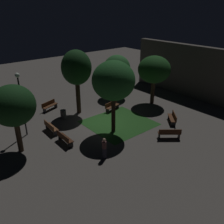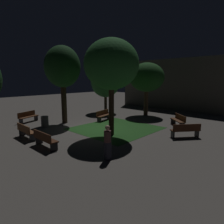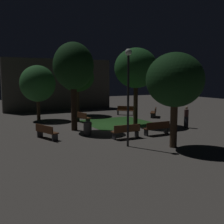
% 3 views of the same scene
% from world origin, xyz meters
% --- Properties ---
extents(ground_plane, '(60.00, 60.00, 0.00)m').
position_xyz_m(ground_plane, '(0.00, 0.00, 0.00)').
color(ground_plane, '#56514C').
extents(grass_lawn, '(5.35, 5.55, 0.01)m').
position_xyz_m(grass_lawn, '(1.21, 0.82, 0.01)').
color(grass_lawn, '#23511E').
rests_on(grass_lawn, ground).
extents(bench_near_trees, '(1.81, 0.52, 0.88)m').
position_xyz_m(bench_near_trees, '(-1.17, -4.72, 0.48)').
color(bench_near_trees, brown).
rests_on(bench_near_trees, ground).
extents(bench_lawn_edge, '(1.80, 0.49, 0.88)m').
position_xyz_m(bench_lawn_edge, '(1.16, -4.72, 0.48)').
color(bench_lawn_edge, '#422314').
rests_on(bench_lawn_edge, ground).
extents(bench_by_lamp, '(0.84, 1.86, 0.88)m').
position_xyz_m(bench_by_lamp, '(-1.44, 2.17, 0.48)').
color(bench_by_lamp, '#512D19').
rests_on(bench_by_lamp, ground).
extents(bench_back_row, '(1.06, 1.86, 0.88)m').
position_xyz_m(bench_back_row, '(-5.60, -2.66, 0.48)').
color(bench_back_row, '#512D19').
rests_on(bench_back_row, ground).
extents(bench_path_side, '(1.66, 1.56, 0.88)m').
position_xyz_m(bench_path_side, '(4.24, 4.67, 0.48)').
color(bench_path_side, '#512D19').
rests_on(bench_path_side, ground).
extents(bench_corner, '(1.51, 1.70, 0.88)m').
position_xyz_m(bench_corner, '(5.85, 2.13, 0.48)').
color(bench_corner, '#422314').
rests_on(bench_corner, ground).
extents(tree_right_canopy, '(3.07, 3.07, 4.80)m').
position_xyz_m(tree_right_canopy, '(-4.31, 5.27, 3.20)').
color(tree_right_canopy, '#423021').
rests_on(tree_right_canopy, ground).
extents(tree_back_left, '(2.83, 2.83, 6.17)m').
position_xyz_m(tree_back_left, '(-3.10, -0.71, 4.47)').
color(tree_back_left, '#2D2116').
rests_on(tree_back_left, ground).
extents(tree_back_right, '(3.39, 3.39, 6.04)m').
position_xyz_m(tree_back_right, '(2.09, -0.58, 4.44)').
color(tree_back_right, '#2D2116').
rests_on(tree_back_right, ground).
extents(tree_tall_center, '(3.38, 3.38, 5.15)m').
position_xyz_m(tree_tall_center, '(-0.14, 6.78, 3.70)').
color(tree_tall_center, '#423021').
rests_on(tree_tall_center, ground).
extents(trash_bin, '(0.54, 0.54, 0.85)m').
position_xyz_m(trash_bin, '(-2.85, -2.59, 0.43)').
color(trash_bin, '#4C4C4C').
rests_on(trash_bin, ground).
extents(pedestrian, '(0.32, 0.32, 1.61)m').
position_xyz_m(pedestrian, '(4.68, -3.56, 0.85)').
color(pedestrian, black).
rests_on(pedestrian, ground).
extents(building_wall_backdrop, '(12.43, 0.80, 5.83)m').
position_xyz_m(building_wall_backdrop, '(-0.45, 11.82, 2.91)').
color(building_wall_backdrop, '#4C4742').
rests_on(building_wall_backdrop, ground).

